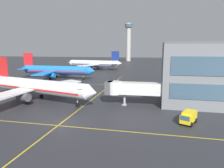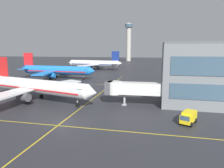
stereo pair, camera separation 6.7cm
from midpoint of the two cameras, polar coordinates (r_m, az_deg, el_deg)
ground_plane at (r=38.75m, az=-13.59°, el=-10.21°), size 600.00×600.00×0.00m
airliner_front_gate at (r=55.00m, az=-20.22°, el=-0.64°), size 34.60×29.47×10.90m
airliner_second_row at (r=94.16m, az=-15.46°, el=3.78°), size 36.68×31.64×11.41m
airliner_third_row at (r=131.80m, az=-5.10°, el=5.75°), size 38.17×32.62×11.87m
taxiway_markings at (r=55.66m, az=-5.03°, el=-3.86°), size 132.97×92.21×0.01m
service_truck_red_van at (r=38.91m, az=20.56°, el=-8.65°), size 3.44×4.50×2.10m
jet_bridge at (r=47.30m, az=7.33°, el=-1.30°), size 18.14×3.63×5.58m
control_tower at (r=232.06m, az=4.63°, el=12.39°), size 8.82×8.82×41.92m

